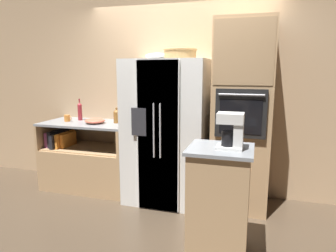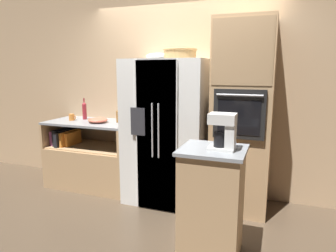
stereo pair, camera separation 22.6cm
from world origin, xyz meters
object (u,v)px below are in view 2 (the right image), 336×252
bottle_short (84,110)px  coffee_maker (225,130)px  fruit_bowl (158,56)px  mug (72,117)px  mixing_bowl (98,120)px  refrigerator (168,132)px  wall_oven (242,117)px  wicker_basket (180,53)px  bottle_tall (119,115)px

bottle_short → coffee_maker: bearing=-27.9°
fruit_bowl → bottle_short: fruit_bowl is taller
mug → mixing_bowl: mug is taller
refrigerator → mixing_bowl: 1.02m
wall_oven → mixing_bowl: (-1.92, -0.06, -0.13)m
refrigerator → wicker_basket: 0.97m
wicker_basket → mixing_bowl: bearing=177.3°
refrigerator → fruit_bowl: (-0.14, 0.04, 0.93)m
wall_oven → bottle_tall: bearing=178.1°
bottle_tall → mixing_bowl: bearing=-155.9°
fruit_bowl → coffee_maker: bearing=-46.0°
refrigerator → coffee_maker: (0.88, -1.01, 0.27)m
mug → coffee_maker: 2.58m
fruit_bowl → mug: (-1.33, -0.01, -0.83)m
wall_oven → coffee_maker: size_ratio=7.21×
wicker_basket → refrigerator: bearing=161.5°
bottle_tall → coffee_maker: 1.99m
fruit_bowl → mixing_bowl: size_ratio=1.14×
wall_oven → coffee_maker: 1.08m
mug → bottle_tall: bearing=7.2°
bottle_tall → bottle_short: bearing=174.8°
wall_oven → fruit_bowl: 1.25m
mixing_bowl → fruit_bowl: bearing=2.7°
wall_oven → mixing_bowl: 1.92m
bottle_short → mixing_bowl: size_ratio=1.15×
fruit_bowl → bottle_tall: fruit_bowl is taller
mixing_bowl → coffee_maker: (1.90, -1.01, 0.19)m
refrigerator → coffee_maker: bearing=-49.0°
wicker_basket → coffee_maker: (0.71, -0.96, -0.68)m
wall_oven → bottle_short: 2.26m
refrigerator → wall_oven: bearing=4.0°
wicker_basket → fruit_bowl: wicker_basket is taller
wall_oven → bottle_tall: (-1.65, 0.05, -0.07)m
bottle_short → wicker_basket: bearing=-8.5°
coffee_maker → wall_oven: bearing=89.0°
bottle_short → mixing_bowl: (0.34, -0.17, -0.10)m
wall_oven → bottle_short: wall_oven is taller
wicker_basket → mixing_bowl: 1.47m
refrigerator → bottle_short: refrigerator is taller
fruit_bowl → mug: bearing=-179.4°
coffee_maker → fruit_bowl: bearing=134.0°
refrigerator → mixing_bowl: size_ratio=6.62×
mug → mixing_bowl: bearing=-3.6°
refrigerator → wicker_basket: bearing=-18.5°
fruit_bowl → coffee_maker: fruit_bowl is taller
wicker_basket → mixing_bowl: size_ratio=1.47×
bottle_tall → coffee_maker: size_ratio=0.68×
mug → refrigerator: bearing=-1.0°
wicker_basket → fruit_bowl: bearing=162.5°
refrigerator → mug: refrigerator is taller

